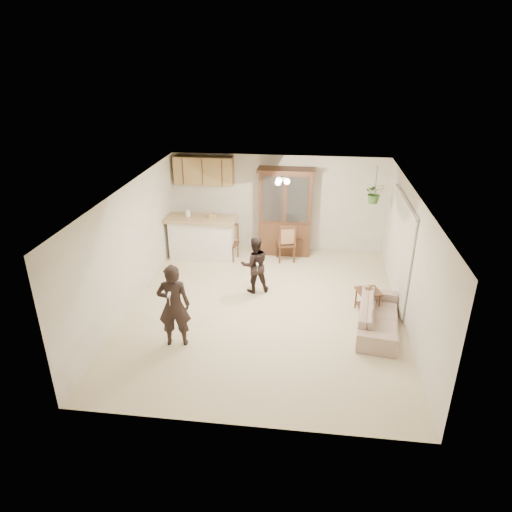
# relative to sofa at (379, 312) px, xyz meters

# --- Properties ---
(floor) EXTENTS (6.50, 6.50, 0.00)m
(floor) POSITION_rel_sofa_xyz_m (-2.22, 0.47, -0.37)
(floor) COLOR beige
(floor) RESTS_ON ground
(ceiling) EXTENTS (5.50, 6.50, 0.02)m
(ceiling) POSITION_rel_sofa_xyz_m (-2.22, 0.47, 2.13)
(ceiling) COLOR white
(ceiling) RESTS_ON wall_back
(wall_back) EXTENTS (5.50, 0.02, 2.50)m
(wall_back) POSITION_rel_sofa_xyz_m (-2.22, 3.72, 0.88)
(wall_back) COLOR silver
(wall_back) RESTS_ON ground
(wall_front) EXTENTS (5.50, 0.02, 2.50)m
(wall_front) POSITION_rel_sofa_xyz_m (-2.22, -2.78, 0.88)
(wall_front) COLOR silver
(wall_front) RESTS_ON ground
(wall_left) EXTENTS (0.02, 6.50, 2.50)m
(wall_left) POSITION_rel_sofa_xyz_m (-4.97, 0.47, 0.88)
(wall_left) COLOR silver
(wall_left) RESTS_ON ground
(wall_right) EXTENTS (0.02, 6.50, 2.50)m
(wall_right) POSITION_rel_sofa_xyz_m (0.53, 0.47, 0.88)
(wall_right) COLOR silver
(wall_right) RESTS_ON ground
(breakfast_bar) EXTENTS (1.60, 0.55, 1.00)m
(breakfast_bar) POSITION_rel_sofa_xyz_m (-4.07, 2.82, 0.13)
(breakfast_bar) COLOR silver
(breakfast_bar) RESTS_ON floor
(bar_top) EXTENTS (1.75, 0.70, 0.08)m
(bar_top) POSITION_rel_sofa_xyz_m (-4.07, 2.82, 0.68)
(bar_top) COLOR #A08860
(bar_top) RESTS_ON breakfast_bar
(upper_cabinets) EXTENTS (1.50, 0.34, 0.70)m
(upper_cabinets) POSITION_rel_sofa_xyz_m (-4.12, 3.54, 1.73)
(upper_cabinets) COLOR olive
(upper_cabinets) RESTS_ON wall_back
(vertical_blinds) EXTENTS (0.06, 2.30, 2.10)m
(vertical_blinds) POSITION_rel_sofa_xyz_m (0.49, 1.37, 0.73)
(vertical_blinds) COLOR beige
(vertical_blinds) RESTS_ON wall_right
(ceiling_fixture) EXTENTS (0.36, 0.36, 0.20)m
(ceiling_fixture) POSITION_rel_sofa_xyz_m (-2.02, 1.67, 2.03)
(ceiling_fixture) COLOR #FFEFBF
(ceiling_fixture) RESTS_ON ceiling
(hanging_plant) EXTENTS (0.43, 0.37, 0.48)m
(hanging_plant) POSITION_rel_sofa_xyz_m (0.08, 2.87, 1.48)
(hanging_plant) COLOR #305E25
(hanging_plant) RESTS_ON ceiling
(plant_cord) EXTENTS (0.01, 0.01, 0.65)m
(plant_cord) POSITION_rel_sofa_xyz_m (0.08, 2.87, 1.81)
(plant_cord) COLOR black
(plant_cord) RESTS_ON ceiling
(sofa) EXTENTS (0.99, 1.96, 0.73)m
(sofa) POSITION_rel_sofa_xyz_m (0.00, 0.00, 0.00)
(sofa) COLOR beige
(sofa) RESTS_ON floor
(adult) EXTENTS (0.72, 0.53, 1.80)m
(adult) POSITION_rel_sofa_xyz_m (-3.69, -0.95, 0.53)
(adult) COLOR black
(adult) RESTS_ON floor
(child) EXTENTS (0.78, 0.68, 1.35)m
(child) POSITION_rel_sofa_xyz_m (-2.53, 1.21, 0.31)
(child) COLOR black
(child) RESTS_ON floor
(china_hutch) EXTENTS (1.43, 0.56, 2.24)m
(china_hutch) POSITION_rel_sofa_xyz_m (-2.02, 3.40, 0.74)
(china_hutch) COLOR #3A1D15
(china_hutch) RESTS_ON floor
(side_table) EXTENTS (0.55, 0.55, 0.54)m
(side_table) POSITION_rel_sofa_xyz_m (-0.15, 0.61, -0.11)
(side_table) COLOR #3A1D15
(side_table) RESTS_ON floor
(chair_bar) EXTENTS (0.49, 0.49, 0.92)m
(chair_bar) POSITION_rel_sofa_xyz_m (-3.39, 2.83, -0.11)
(chair_bar) COLOR #3A1D15
(chair_bar) RESTS_ON floor
(chair_hutch_left) EXTENTS (0.60, 0.60, 1.05)m
(chair_hutch_left) POSITION_rel_sofa_xyz_m (-1.70, 3.37, -0.07)
(chair_hutch_left) COLOR #3A1D15
(chair_hutch_left) RESTS_ON floor
(chair_hutch_right) EXTENTS (0.54, 0.54, 1.00)m
(chair_hutch_right) POSITION_rel_sofa_xyz_m (-1.96, 2.92, -0.08)
(chair_hutch_right) COLOR #3A1D15
(chair_hutch_right) RESTS_ON floor
(controller_adult) EXTENTS (0.06, 0.14, 0.04)m
(controller_adult) POSITION_rel_sofa_xyz_m (-3.63, -1.31, 0.85)
(controller_adult) COLOR white
(controller_adult) RESTS_ON adult
(controller_child) EXTENTS (0.07, 0.12, 0.03)m
(controller_child) POSITION_rel_sofa_xyz_m (-2.44, 0.92, 0.42)
(controller_child) COLOR white
(controller_child) RESTS_ON child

